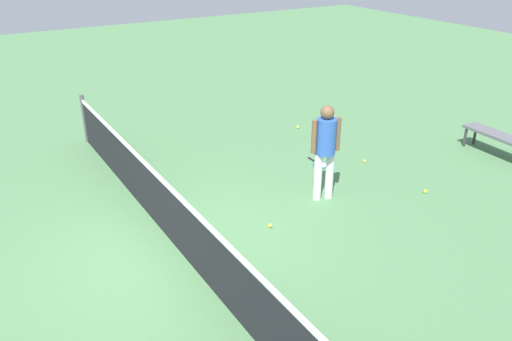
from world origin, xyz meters
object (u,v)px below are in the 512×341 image
(tennis_racket_near_player, at_px, (320,164))
(courtside_bench, at_px, (498,137))
(tennis_ball_near_player, at_px, (425,191))
(tennis_ball_by_net, at_px, (270,226))
(player_near_side, at_px, (325,145))
(tennis_ball_midcourt, at_px, (298,127))
(tennis_ball_baseline, at_px, (365,161))

(tennis_racket_near_player, xyz_separation_m, courtside_bench, (-1.50, -3.42, 0.40))
(tennis_racket_near_player, distance_m, tennis_ball_near_player, 2.14)
(tennis_racket_near_player, height_order, tennis_ball_by_net, tennis_ball_by_net)
(player_near_side, bearing_deg, tennis_ball_midcourt, -28.32)
(tennis_ball_near_player, bearing_deg, tennis_ball_midcourt, 0.35)
(player_near_side, bearing_deg, courtside_bench, -94.68)
(tennis_ball_midcourt, bearing_deg, courtside_bench, -143.40)
(player_near_side, height_order, tennis_ball_midcourt, player_near_side)
(tennis_ball_near_player, xyz_separation_m, tennis_ball_baseline, (1.58, 0.02, 0.00))
(tennis_ball_near_player, height_order, tennis_ball_by_net, same)
(tennis_racket_near_player, distance_m, tennis_ball_midcourt, 2.14)
(tennis_racket_near_player, height_order, courtside_bench, courtside_bench)
(tennis_ball_near_player, height_order, tennis_ball_baseline, same)
(player_near_side, bearing_deg, tennis_ball_by_net, 105.57)
(tennis_racket_near_player, xyz_separation_m, tennis_ball_baseline, (-0.37, -0.85, 0.02))
(tennis_ball_baseline, bearing_deg, player_near_side, 114.86)
(player_near_side, relative_size, courtside_bench, 1.12)
(tennis_ball_near_player, xyz_separation_m, courtside_bench, (0.46, -2.55, 0.38))
(courtside_bench, bearing_deg, tennis_ball_midcourt, 36.60)
(player_near_side, bearing_deg, tennis_racket_near_player, -35.79)
(tennis_ball_by_net, xyz_separation_m, tennis_ball_baseline, (1.15, -3.01, 0.00))
(tennis_racket_near_player, height_order, tennis_ball_midcourt, tennis_ball_midcourt)
(tennis_ball_by_net, distance_m, courtside_bench, 5.59)
(tennis_racket_near_player, bearing_deg, player_near_side, 144.21)
(player_near_side, xyz_separation_m, tennis_ball_midcourt, (3.11, -1.68, -0.98))
(tennis_ball_near_player, xyz_separation_m, tennis_ball_midcourt, (3.92, 0.02, 0.00))
(tennis_ball_midcourt, xyz_separation_m, tennis_ball_baseline, (-2.34, -0.00, 0.00))
(player_near_side, height_order, tennis_racket_near_player, player_near_side)
(player_near_side, distance_m, tennis_ball_midcourt, 3.67)
(tennis_ball_by_net, height_order, courtside_bench, courtside_bench)
(tennis_racket_near_player, xyz_separation_m, tennis_ball_by_net, (-1.52, 2.16, 0.02))
(tennis_ball_near_player, distance_m, tennis_ball_midcourt, 3.92)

